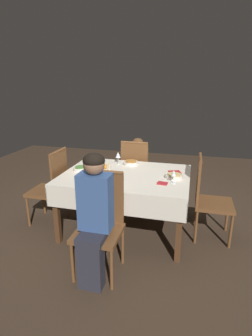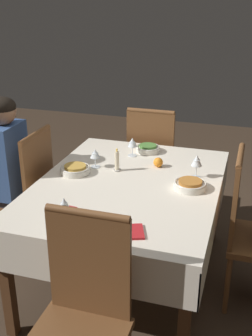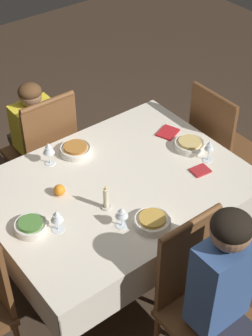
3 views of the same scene
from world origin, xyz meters
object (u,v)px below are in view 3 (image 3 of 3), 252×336
chair_north (45,149)px  person_child_yellow (32,135)px  wine_glass_east (209,146)px  napkin_spare_side (168,132)px  bowl_south (152,221)px  bowl_east (190,144)px  bowl_west (31,226)px  wine_glass_north (49,149)px  candle_centerpiece (106,200)px  orange_fruit (59,190)px  napkin_red_folded (200,171)px  dining_table (117,193)px  person_adult_denim (226,299)px  chair_east (220,145)px  wine_glass_south (122,213)px  chair_south (200,297)px  bowl_north (76,149)px  wine_glass_west (57,216)px

chair_north → person_child_yellow: 0.18m
wine_glass_east → napkin_spare_side: 0.38m
chair_north → bowl_south: 1.21m
bowl_south → napkin_spare_side: bearing=43.2°
bowl_east → bowl_west: bearing=-179.5°
bowl_south → wine_glass_north: wine_glass_north is taller
candle_centerpiece → orange_fruit: bearing=120.2°
wine_glass_east → napkin_red_folded: size_ratio=1.25×
candle_centerpiece → dining_table: bearing=37.8°
chair_north → person_adult_denim: bearing=89.9°
wine_glass_north → candle_centerpiece: (0.04, -0.54, -0.05)m
chair_east → napkin_spare_side: bearing=73.2°
bowl_south → wine_glass_north: bearing=101.9°
wine_glass_south → wine_glass_north: bearing=92.5°
wine_glass_south → bowl_south: bearing=-34.5°
chair_north → napkin_spare_side: size_ratio=5.86×
dining_table → candle_centerpiece: 0.26m
chair_east → wine_glass_south: size_ratio=7.60×
bowl_south → napkin_red_folded: (0.52, 0.17, -0.02)m
chair_north → wine_glass_north: 0.54m
bowl_south → orange_fruit: (-0.27, 0.51, 0.01)m
bowl_west → napkin_red_folded: size_ratio=1.52×
chair_east → napkin_spare_side: 0.48m
chair_south → bowl_east: size_ratio=5.01×
orange_fruit → napkin_spare_side: 0.90m
chair_north → bowl_east: chair_north is taller
wine_glass_east → candle_centerpiece: candle_centerpiece is taller
dining_table → bowl_north: size_ratio=7.46×
bowl_south → wine_glass_west: wine_glass_west is taller
bowl_north → wine_glass_east: (0.62, -0.57, 0.08)m
bowl_west → wine_glass_west: size_ratio=1.28×
dining_table → chair_north: 0.81m
napkin_red_folded → napkin_spare_side: 0.43m
bowl_north → person_adult_denim: bearing=-90.8°
napkin_spare_side → candle_centerpiece: bearing=-156.3°
candle_centerpiece → napkin_red_folded: candle_centerpiece is taller
bowl_south → napkin_red_folded: size_ratio=1.70×
wine_glass_west → candle_centerpiece: candle_centerpiece is taller
wine_glass_south → candle_centerpiece: candle_centerpiece is taller
bowl_west → dining_table: bearing=2.0°
chair_east → bowl_north: size_ratio=4.96×
chair_south → bowl_north: size_ratio=4.96×
chair_south → candle_centerpiece: chair_south is taller
person_adult_denim → orange_fruit: bearing=104.0°
chair_north → chair_east: 1.26m
chair_north → person_child_yellow: bearing=-90.0°
candle_centerpiece → chair_north: bearing=82.4°
person_adult_denim → bowl_north: bearing=89.2°
wine_glass_south → candle_centerpiece: (0.01, 0.16, -0.03)m
napkin_spare_side → bowl_west: bearing=-169.5°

